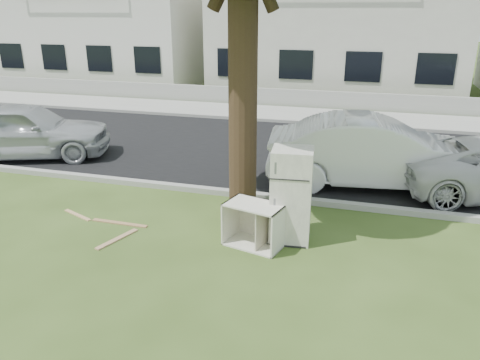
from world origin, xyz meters
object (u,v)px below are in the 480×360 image
(cabinet, at_px, (255,225))
(car_left, at_px, (24,130))
(fridge, at_px, (291,195))
(car_center, at_px, (375,152))

(cabinet, height_order, car_left, car_left)
(fridge, distance_m, car_left, 8.22)
(car_left, bearing_deg, car_center, -109.10)
(cabinet, xyz_separation_m, car_center, (1.87, 3.55, 0.41))
(car_center, bearing_deg, cabinet, 144.16)
(fridge, xyz_separation_m, car_center, (1.33, 3.17, -0.04))
(cabinet, height_order, car_center, car_center)
(car_center, xyz_separation_m, car_left, (-9.05, -0.36, -0.03))
(fridge, relative_size, car_center, 0.34)
(fridge, xyz_separation_m, cabinet, (-0.54, -0.38, -0.44))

